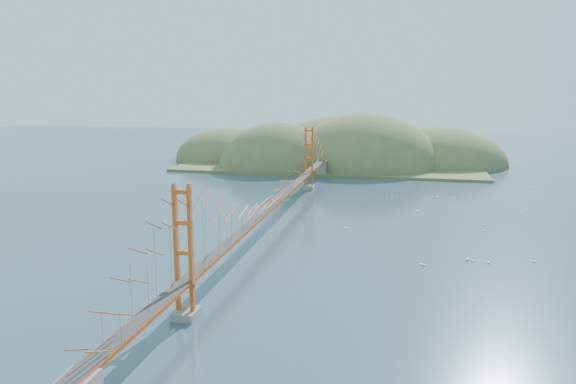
# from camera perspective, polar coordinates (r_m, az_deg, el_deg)

# --- Properties ---
(ground) EXTENTS (320.00, 320.00, 0.00)m
(ground) POSITION_cam_1_polar(r_m,az_deg,el_deg) (77.10, -1.81, -3.81)
(ground) COLOR #2E495D
(ground) RESTS_ON ground
(bridge) EXTENTS (2.20, 94.40, 12.00)m
(bridge) POSITION_cam_1_polar(r_m,az_deg,el_deg) (75.77, -1.81, 1.36)
(bridge) COLOR gray
(bridge) RESTS_ON ground
(far_headlands) EXTENTS (84.00, 58.00, 25.00)m
(far_headlands) POSITION_cam_1_polar(r_m,az_deg,el_deg) (143.06, 5.70, 3.10)
(far_headlands) COLOR olive
(far_headlands) RESTS_ON ground
(sailboat_17) EXTENTS (0.54, 0.52, 0.61)m
(sailboat_17) POSITION_cam_1_polar(r_m,az_deg,el_deg) (95.71, 23.13, -1.67)
(sailboat_17) COLOR white
(sailboat_17) RESTS_ON ground
(sailboat_15) EXTENTS (0.54, 0.63, 0.72)m
(sailboat_15) POSITION_cam_1_polar(r_m,az_deg,el_deg) (117.08, 23.65, 0.50)
(sailboat_15) COLOR white
(sailboat_15) RESTS_ON ground
(sailboat_7) EXTENTS (0.51, 0.41, 0.59)m
(sailboat_7) POSITION_cam_1_polar(r_m,az_deg,el_deg) (90.15, 12.95, -1.80)
(sailboat_7) COLOR white
(sailboat_7) RESTS_ON ground
(sailboat_8) EXTENTS (0.60, 0.58, 0.68)m
(sailboat_8) POSITION_cam_1_polar(r_m,az_deg,el_deg) (101.30, 16.48, -0.56)
(sailboat_8) COLOR white
(sailboat_8) RESTS_ON ground
(sailboat_2) EXTENTS (0.66, 0.66, 0.72)m
(sailboat_2) POSITION_cam_1_polar(r_m,az_deg,el_deg) (64.06, 13.52, -7.11)
(sailboat_2) COLOR white
(sailboat_2) RESTS_ON ground
(sailboat_0) EXTENTS (0.63, 0.63, 0.71)m
(sailboat_0) POSITION_cam_1_polar(r_m,az_deg,el_deg) (67.41, 17.80, -6.42)
(sailboat_0) COLOR white
(sailboat_0) RESTS_ON ground
(sailboat_14) EXTENTS (0.46, 0.56, 0.65)m
(sailboat_14) POSITION_cam_1_polar(r_m,az_deg,el_deg) (67.02, 19.71, -6.66)
(sailboat_14) COLOR white
(sailboat_14) RESTS_ON ground
(sailboat_13) EXTENTS (0.55, 0.55, 0.59)m
(sailboat_13) POSITION_cam_1_polar(r_m,az_deg,el_deg) (69.20, 23.74, -6.41)
(sailboat_13) COLOR white
(sailboat_13) RESTS_ON ground
(sailboat_12) EXTENTS (0.58, 0.51, 0.66)m
(sailboat_12) POSITION_cam_1_polar(r_m,az_deg,el_deg) (101.69, 14.95, -0.43)
(sailboat_12) COLOR white
(sailboat_12) RESTS_ON ground
(sailboat_6) EXTENTS (0.49, 0.50, 0.56)m
(sailboat_6) POSITION_cam_1_polar(r_m,az_deg,el_deg) (67.12, 18.20, -6.54)
(sailboat_6) COLOR white
(sailboat_6) RESTS_ON ground
(sailboat_16) EXTENTS (0.62, 0.62, 0.68)m
(sailboat_16) POSITION_cam_1_polar(r_m,az_deg,el_deg) (77.72, 5.89, -3.62)
(sailboat_16) COLOR white
(sailboat_16) RESTS_ON ground
(sailboat_3) EXTENTS (0.57, 0.57, 0.60)m
(sailboat_3) POSITION_cam_1_polar(r_m,az_deg,el_deg) (100.66, 10.54, -0.36)
(sailboat_3) COLOR white
(sailboat_3) RESTS_ON ground
(sailboat_4) EXTENTS (0.54, 0.54, 0.58)m
(sailboat_4) POSITION_cam_1_polar(r_m,az_deg,el_deg) (83.96, 19.22, -3.09)
(sailboat_4) COLOR white
(sailboat_4) RESTS_ON ground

